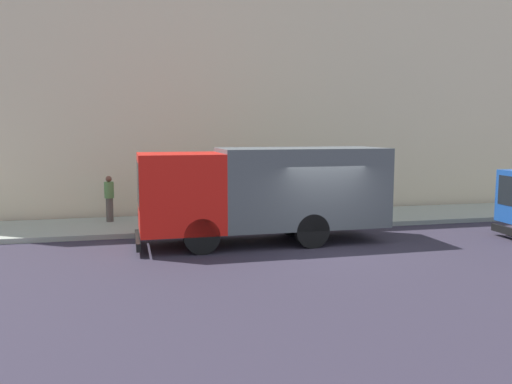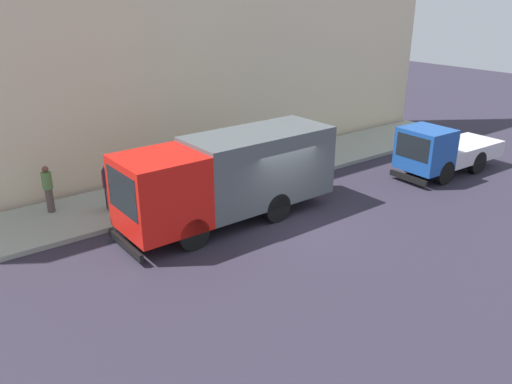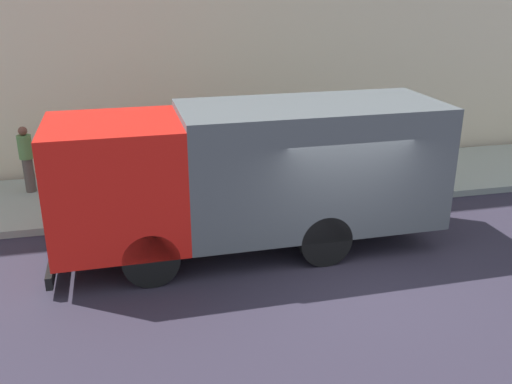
{
  "view_description": "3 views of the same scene",
  "coord_description": "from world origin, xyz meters",
  "px_view_note": "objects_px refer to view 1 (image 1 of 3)",
  "views": [
    {
      "loc": [
        -14.43,
        5.66,
        3.57
      ],
      "look_at": [
        0.61,
        2.09,
        1.73
      ],
      "focal_mm": 36.36,
      "sensor_mm": 36.0,
      "label": 1
    },
    {
      "loc": [
        -12.18,
        10.74,
        7.53
      ],
      "look_at": [
        0.72,
        1.0,
        1.12
      ],
      "focal_mm": 35.55,
      "sensor_mm": 36.0,
      "label": 2
    },
    {
      "loc": [
        -9.13,
        4.01,
        5.33
      ],
      "look_at": [
        0.8,
        1.68,
        1.47
      ],
      "focal_mm": 39.49,
      "sensor_mm": 36.0,
      "label": 3
    }
  ],
  "objects_px": {
    "pedestrian_walking": "(160,200)",
    "street_sign_post": "(279,188)",
    "large_utility_truck": "(264,189)",
    "pedestrian_third": "(159,199)",
    "pedestrian_standing": "(109,197)"
  },
  "relations": [
    {
      "from": "pedestrian_walking",
      "to": "pedestrian_third",
      "type": "relative_size",
      "value": 0.92
    },
    {
      "from": "large_utility_truck",
      "to": "pedestrian_standing",
      "type": "bearing_deg",
      "value": 48.88
    },
    {
      "from": "pedestrian_walking",
      "to": "street_sign_post",
      "type": "bearing_deg",
      "value": 80.13
    },
    {
      "from": "large_utility_truck",
      "to": "pedestrian_third",
      "type": "bearing_deg",
      "value": 45.63
    },
    {
      "from": "pedestrian_standing",
      "to": "street_sign_post",
      "type": "bearing_deg",
      "value": -157.63
    },
    {
      "from": "pedestrian_standing",
      "to": "pedestrian_walking",
      "type": "bearing_deg",
      "value": -165.43
    },
    {
      "from": "pedestrian_standing",
      "to": "pedestrian_third",
      "type": "xyz_separation_m",
      "value": [
        -1.19,
        -1.78,
        0.04
      ]
    },
    {
      "from": "large_utility_truck",
      "to": "pedestrian_third",
      "type": "distance_m",
      "value": 4.39
    },
    {
      "from": "large_utility_truck",
      "to": "pedestrian_standing",
      "type": "relative_size",
      "value": 4.6
    },
    {
      "from": "pedestrian_walking",
      "to": "street_sign_post",
      "type": "distance_m",
      "value": 4.36
    },
    {
      "from": "pedestrian_standing",
      "to": "street_sign_post",
      "type": "xyz_separation_m",
      "value": [
        -2.14,
        -5.98,
        0.44
      ]
    },
    {
      "from": "pedestrian_walking",
      "to": "large_utility_truck",
      "type": "bearing_deg",
      "value": 49.98
    },
    {
      "from": "pedestrian_walking",
      "to": "street_sign_post",
      "type": "height_order",
      "value": "street_sign_post"
    },
    {
      "from": "large_utility_truck",
      "to": "pedestrian_walking",
      "type": "height_order",
      "value": "large_utility_truck"
    },
    {
      "from": "pedestrian_walking",
      "to": "pedestrian_third",
      "type": "xyz_separation_m",
      "value": [
        -0.24,
        0.04,
        0.08
      ]
    }
  ]
}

